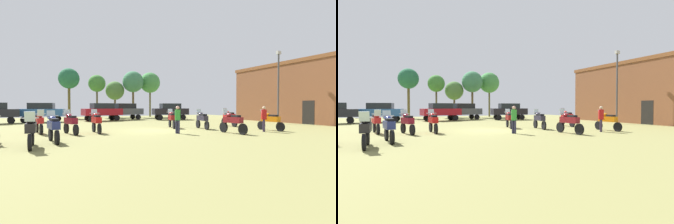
# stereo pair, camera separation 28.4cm
# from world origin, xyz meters

# --- Properties ---
(ground_plane) EXTENTS (44.00, 52.00, 0.02)m
(ground_plane) POSITION_xyz_m (0.00, 0.00, 0.01)
(ground_plane) COLOR olive
(brick_building) EXTENTS (6.12, 17.90, 6.23)m
(brick_building) POSITION_xyz_m (18.00, 0.49, 3.12)
(brick_building) COLOR brown
(brick_building) RESTS_ON ground
(motorcycle_2) EXTENTS (0.62, 2.14, 1.47)m
(motorcycle_2) POSITION_xyz_m (-7.10, -4.55, 0.74)
(motorcycle_2) COLOR black
(motorcycle_2) RESTS_ON ground
(motorcycle_3) EXTENTS (0.81, 2.08, 1.46)m
(motorcycle_3) POSITION_xyz_m (-5.30, -0.03, 0.74)
(motorcycle_3) COLOR black
(motorcycle_3) RESTS_ON ground
(motorcycle_4) EXTENTS (0.62, 2.17, 1.44)m
(motorcycle_4) POSITION_xyz_m (7.23, -3.34, 0.73)
(motorcycle_4) COLOR black
(motorcycle_4) RESTS_ON ground
(motorcycle_5) EXTENTS (0.68, 2.18, 1.45)m
(motorcycle_5) POSITION_xyz_m (3.71, -0.29, 0.73)
(motorcycle_5) COLOR black
(motorcycle_5) RESTS_ON ground
(motorcycle_7) EXTENTS (0.79, 2.18, 1.45)m
(motorcycle_7) POSITION_xyz_m (2.04, 1.36, 0.74)
(motorcycle_7) COLOR black
(motorcycle_7) RESTS_ON ground
(motorcycle_8) EXTENTS (0.62, 2.13, 1.47)m
(motorcycle_8) POSITION_xyz_m (-3.80, 0.03, 0.74)
(motorcycle_8) COLOR black
(motorcycle_8) RESTS_ON ground
(motorcycle_10) EXTENTS (0.62, 2.29, 1.49)m
(motorcycle_10) POSITION_xyz_m (3.65, -3.75, 0.75)
(motorcycle_10) COLOR black
(motorcycle_10) RESTS_ON ground
(motorcycle_11) EXTENTS (0.67, 2.12, 1.46)m
(motorcycle_11) POSITION_xyz_m (-6.27, -3.30, 0.74)
(motorcycle_11) COLOR black
(motorcycle_11) RESTS_ON ground
(motorcycle_12) EXTENTS (0.62, 2.17, 1.51)m
(motorcycle_12) POSITION_xyz_m (7.04, 0.79, 0.76)
(motorcycle_12) COLOR black
(motorcycle_12) RESTS_ON ground
(motorcycle_13) EXTENTS (0.70, 2.14, 1.46)m
(motorcycle_13) POSITION_xyz_m (-7.00, 1.21, 0.74)
(motorcycle_13) COLOR black
(motorcycle_13) RESTS_ON ground
(car_1) EXTENTS (4.54, 2.50, 2.00)m
(car_1) POSITION_xyz_m (-0.99, 13.09, 1.19)
(car_1) COLOR black
(car_1) RESTS_ON ground
(car_3) EXTENTS (4.56, 2.58, 2.00)m
(car_3) POSITION_xyz_m (1.97, 14.36, 1.19)
(car_3) COLOR black
(car_3) RESTS_ON ground
(car_4) EXTENTS (4.53, 2.44, 2.00)m
(car_4) POSITION_xyz_m (7.11, 12.14, 1.19)
(car_4) COLOR black
(car_4) RESTS_ON ground
(car_5) EXTENTS (4.55, 2.53, 2.00)m
(car_5) POSITION_xyz_m (-7.16, 13.27, 1.19)
(car_5) COLOR black
(car_5) RESTS_ON ground
(person_1) EXTENTS (0.45, 0.45, 1.67)m
(person_1) POSITION_xyz_m (0.62, -2.35, 0.99)
(person_1) COLOR #292844
(person_1) RESTS_ON ground
(person_2) EXTENTS (0.48, 0.48, 1.66)m
(person_2) POSITION_xyz_m (6.23, -3.75, 0.98)
(person_2) COLOR #32273F
(person_2) RESTS_ON ground
(tree_1) EXTENTS (2.79, 2.79, 5.40)m
(tree_1) POSITION_xyz_m (2.55, 21.87, 4.00)
(tree_1) COLOR brown
(tree_1) RESTS_ON ground
(tree_3) EXTENTS (2.83, 2.83, 6.95)m
(tree_3) POSITION_xyz_m (-3.91, 21.83, 5.48)
(tree_3) COLOR brown
(tree_3) RESTS_ON ground
(tree_4) EXTENTS (3.22, 3.22, 7.02)m
(tree_4) POSITION_xyz_m (8.12, 21.66, 5.40)
(tree_4) COLOR brown
(tree_4) RESTS_ON ground
(tree_5) EXTENTS (3.19, 3.19, 6.97)m
(tree_5) POSITION_xyz_m (5.12, 21.02, 5.35)
(tree_5) COLOR brown
(tree_5) RESTS_ON ground
(tree_6) EXTENTS (2.46, 2.46, 6.21)m
(tree_6) POSITION_xyz_m (-0.13, 21.66, 4.94)
(tree_6) COLOR #4D442B
(tree_6) RESTS_ON ground
(lamp_post) EXTENTS (0.44, 0.24, 6.95)m
(lamp_post) POSITION_xyz_m (13.51, 1.49, 3.89)
(lamp_post) COLOR #47474C
(lamp_post) RESTS_ON ground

